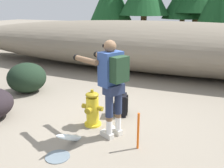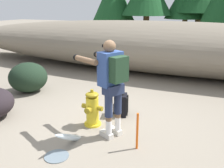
# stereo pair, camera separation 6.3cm
# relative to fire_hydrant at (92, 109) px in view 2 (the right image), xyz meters

# --- Properties ---
(ground_plane) EXTENTS (56.00, 56.00, 0.04)m
(ground_plane) POSITION_rel_fire_hydrant_xyz_m (0.13, 0.15, -0.34)
(ground_plane) COLOR gray
(dirt_embankment) EXTENTS (16.85, 3.20, 1.66)m
(dirt_embankment) POSITION_rel_fire_hydrant_xyz_m (0.13, 4.50, 0.51)
(dirt_embankment) COLOR #756B5B
(dirt_embankment) RESTS_ON ground_plane
(fire_hydrant) EXTENTS (0.41, 0.36, 0.70)m
(fire_hydrant) POSITION_rel_fire_hydrant_xyz_m (0.00, 0.00, 0.00)
(fire_hydrant) COLOR yellow
(fire_hydrant) RESTS_ON ground_plane
(hydrant_water_jet) EXTENTS (0.36, 1.18, 0.67)m
(hydrant_water_jet) POSITION_rel_fire_hydrant_xyz_m (0.00, -0.71, -0.26)
(hydrant_water_jet) COLOR silver
(hydrant_water_jet) RESTS_ON ground_plane
(utility_worker) EXTENTS (1.04, 0.77, 1.63)m
(utility_worker) POSITION_rel_fire_hydrant_xyz_m (0.47, -0.21, 0.72)
(utility_worker) COLOR beige
(utility_worker) RESTS_ON ground_plane
(spare_backpack) EXTENTS (0.34, 0.34, 0.47)m
(spare_backpack) POSITION_rel_fire_hydrant_xyz_m (0.32, 0.63, -0.10)
(spare_backpack) COLOR black
(spare_backpack) RESTS_ON ground_plane
(boulder_large) EXTENTS (1.32, 1.33, 0.77)m
(boulder_large) POSITION_rel_fire_hydrant_xyz_m (-2.40, 1.01, 0.07)
(boulder_large) COLOR black
(boulder_large) RESTS_ON ground_plane
(survey_stake) EXTENTS (0.04, 0.04, 0.60)m
(survey_stake) POSITION_rel_fire_hydrant_xyz_m (1.02, -0.44, -0.02)
(survey_stake) COLOR #E55914
(survey_stake) RESTS_ON ground_plane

